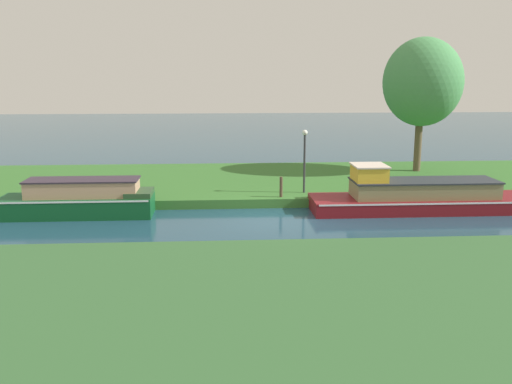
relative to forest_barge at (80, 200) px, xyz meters
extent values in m
plane|color=#1D4053|center=(7.73, -1.20, -0.67)|extent=(120.00, 120.00, 0.00)
cube|color=#336829|center=(7.73, 5.80, -0.47)|extent=(72.00, 10.00, 0.40)
cube|color=#305B2F|center=(7.73, -10.20, -0.47)|extent=(72.00, 10.00, 0.40)
cube|color=#0F4A23|center=(-0.14, 0.00, -0.26)|extent=(6.12, 1.80, 0.82)
cube|color=silver|center=(-0.14, 0.00, 0.11)|extent=(5.99, 1.83, 0.07)
cube|color=tan|center=(0.13, 0.00, 0.48)|extent=(4.41, 1.37, 0.65)
cube|color=#322833|center=(0.13, 0.00, 0.83)|extent=(4.51, 1.44, 0.06)
cube|color=#274527|center=(2.39, 0.00, 0.26)|extent=(1.06, 1.51, 0.22)
cube|color=maroon|center=(14.50, 0.00, -0.37)|extent=(9.95, 2.31, 0.60)
cube|color=silver|center=(14.50, 0.00, -0.11)|extent=(9.75, 2.34, 0.07)
cube|color=olive|center=(14.29, 0.00, 0.26)|extent=(6.03, 1.75, 0.67)
cube|color=#282D33|center=(14.29, 0.00, 0.63)|extent=(6.13, 1.85, 0.06)
cube|color=gold|center=(11.92, 0.00, 0.93)|extent=(1.29, 1.48, 0.67)
cube|color=beige|center=(11.92, 0.00, 1.30)|extent=(1.39, 1.57, 0.06)
cylinder|color=brown|center=(16.61, 7.51, 1.50)|extent=(0.39, 0.39, 3.55)
ellipsoid|color=#488E51|center=(16.61, 7.37, 4.58)|extent=(4.18, 4.63, 4.72)
cylinder|color=#333338|center=(9.50, 2.12, 1.03)|extent=(0.10, 0.10, 2.61)
sphere|color=white|center=(9.50, 2.12, 2.46)|extent=(0.24, 0.24, 0.24)
cylinder|color=#473628|center=(8.36, 1.25, 0.18)|extent=(0.13, 0.13, 0.90)
camera|label=1|loc=(5.71, -22.98, 5.10)|focal=39.86mm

